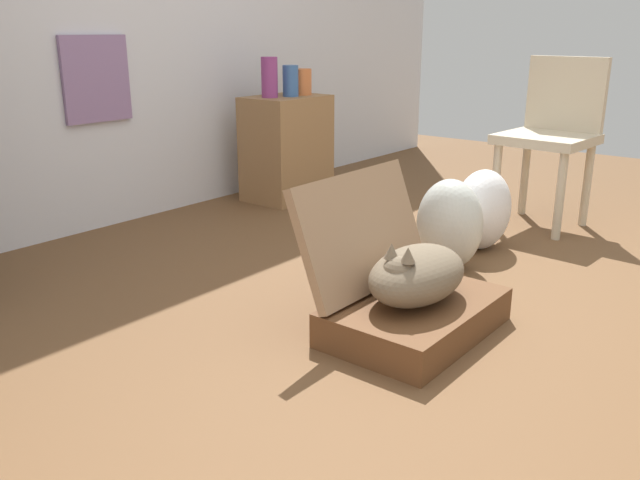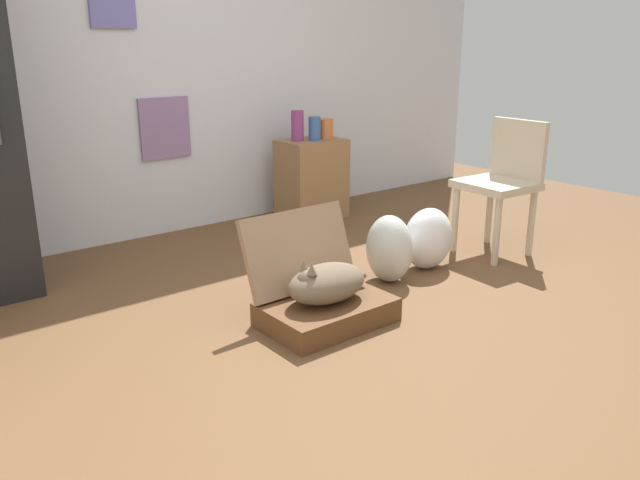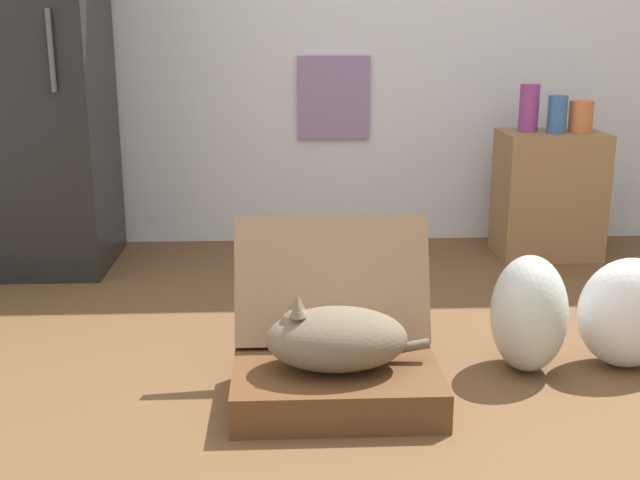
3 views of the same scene
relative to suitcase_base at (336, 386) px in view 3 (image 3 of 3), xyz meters
name	(u,v)px [view 3 (image 3 of 3)]	position (x,y,z in m)	size (l,w,h in m)	color
ground_plane	(411,431)	(0.21, -0.19, -0.06)	(7.68, 7.68, 0.00)	brown
suitcase_base	(336,386)	(0.00, 0.00, 0.00)	(0.65, 0.43, 0.12)	brown
suitcase_lid	(332,280)	(0.00, 0.24, 0.27)	(0.65, 0.43, 0.04)	#9B7756
cat	(335,338)	(-0.01, 0.00, 0.16)	(0.52, 0.28, 0.23)	brown
plastic_bag_white	(529,314)	(0.67, 0.23, 0.14)	(0.26, 0.30, 0.41)	silver
plastic_bag_clear	(629,313)	(1.03, 0.25, 0.13)	(0.36, 0.25, 0.39)	white
refrigerator	(31,69)	(-1.34, 1.61, 0.90)	(0.66, 0.70, 1.92)	black
side_table	(548,194)	(1.20, 1.66, 0.26)	(0.51, 0.36, 0.64)	olive
vase_tall	(529,108)	(1.08, 1.68, 0.70)	(0.10, 0.10, 0.24)	#8C387A
vase_short	(581,116)	(1.33, 1.64, 0.66)	(0.12, 0.12, 0.16)	#CC6B38
vase_round	(557,114)	(1.20, 1.62, 0.67)	(0.10, 0.10, 0.18)	#38609E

